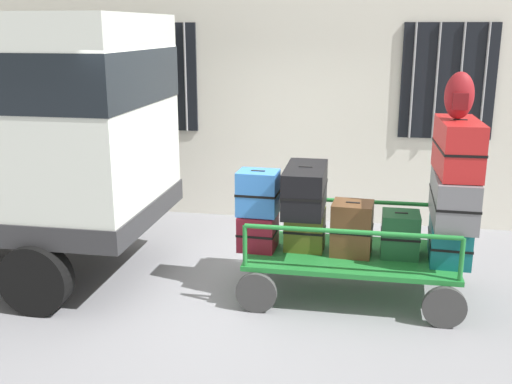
{
  "coord_description": "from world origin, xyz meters",
  "views": [
    {
      "loc": [
        1.18,
        -5.91,
        2.69
      ],
      "look_at": [
        0.1,
        -0.01,
        1.05
      ],
      "focal_mm": 42.55,
      "sensor_mm": 36.0,
      "label": 1
    }
  ],
  "objects_px": {
    "suitcase_midleft_bottom": "(305,229)",
    "suitcase_midleft_middle": "(305,189)",
    "suitcase_center_bottom": "(352,228)",
    "suitcase_right_top": "(458,147)",
    "backpack": "(459,96)",
    "suitcase_right_middle": "(454,198)",
    "luggage_cart": "(351,261)",
    "suitcase_left_bottom": "(258,231)",
    "suitcase_left_middle": "(258,193)",
    "suitcase_right_bottom": "(449,239)",
    "suitcase_midright_bottom": "(400,234)"
  },
  "relations": [
    {
      "from": "suitcase_right_middle",
      "to": "backpack",
      "type": "xyz_separation_m",
      "value": [
        -0.03,
        0.0,
        0.98
      ]
    },
    {
      "from": "luggage_cart",
      "to": "backpack",
      "type": "relative_size",
      "value": 4.92
    },
    {
      "from": "suitcase_left_middle",
      "to": "suitcase_right_bottom",
      "type": "distance_m",
      "value": 1.97
    },
    {
      "from": "suitcase_left_middle",
      "to": "suitcase_left_bottom",
      "type": "bearing_deg",
      "value": 90.0
    },
    {
      "from": "suitcase_right_bottom",
      "to": "backpack",
      "type": "xyz_separation_m",
      "value": [
        -0.03,
        -0.02,
        1.42
      ]
    },
    {
      "from": "luggage_cart",
      "to": "suitcase_left_bottom",
      "type": "relative_size",
      "value": 5.39
    },
    {
      "from": "suitcase_right_bottom",
      "to": "suitcase_right_top",
      "type": "height_order",
      "value": "suitcase_right_top"
    },
    {
      "from": "backpack",
      "to": "luggage_cart",
      "type": "bearing_deg",
      "value": -178.71
    },
    {
      "from": "suitcase_left_bottom",
      "to": "suitcase_left_middle",
      "type": "distance_m",
      "value": 0.42
    },
    {
      "from": "suitcase_left_middle",
      "to": "suitcase_right_middle",
      "type": "relative_size",
      "value": 0.46
    },
    {
      "from": "suitcase_center_bottom",
      "to": "suitcase_right_middle",
      "type": "relative_size",
      "value": 0.54
    },
    {
      "from": "luggage_cart",
      "to": "suitcase_midleft_middle",
      "type": "relative_size",
      "value": 2.54
    },
    {
      "from": "suitcase_right_bottom",
      "to": "suitcase_right_middle",
      "type": "relative_size",
      "value": 0.73
    },
    {
      "from": "luggage_cart",
      "to": "suitcase_center_bottom",
      "type": "distance_m",
      "value": 0.35
    },
    {
      "from": "suitcase_midleft_bottom",
      "to": "suitcase_midright_bottom",
      "type": "distance_m",
      "value": 0.96
    },
    {
      "from": "suitcase_right_top",
      "to": "backpack",
      "type": "distance_m",
      "value": 0.49
    },
    {
      "from": "suitcase_center_bottom",
      "to": "suitcase_right_top",
      "type": "xyz_separation_m",
      "value": [
        0.96,
        0.03,
        0.86
      ]
    },
    {
      "from": "suitcase_left_bottom",
      "to": "suitcase_midleft_bottom",
      "type": "relative_size",
      "value": 0.91
    },
    {
      "from": "suitcase_left_middle",
      "to": "suitcase_center_bottom",
      "type": "bearing_deg",
      "value": 1.66
    },
    {
      "from": "suitcase_left_bottom",
      "to": "suitcase_midright_bottom",
      "type": "distance_m",
      "value": 1.44
    },
    {
      "from": "suitcase_right_middle",
      "to": "suitcase_midleft_bottom",
      "type": "bearing_deg",
      "value": 179.36
    },
    {
      "from": "suitcase_midleft_middle",
      "to": "suitcase_right_middle",
      "type": "relative_size",
      "value": 0.85
    },
    {
      "from": "suitcase_midleft_bottom",
      "to": "suitcase_midleft_middle",
      "type": "relative_size",
      "value": 0.52
    },
    {
      "from": "backpack",
      "to": "suitcase_midleft_bottom",
      "type": "bearing_deg",
      "value": 179.48
    },
    {
      "from": "luggage_cart",
      "to": "suitcase_right_middle",
      "type": "bearing_deg",
      "value": 1.05
    },
    {
      "from": "suitcase_center_bottom",
      "to": "suitcase_right_middle",
      "type": "distance_m",
      "value": 1.03
    },
    {
      "from": "suitcase_left_bottom",
      "to": "suitcase_midleft_middle",
      "type": "bearing_deg",
      "value": -0.18
    },
    {
      "from": "suitcase_right_bottom",
      "to": "suitcase_right_top",
      "type": "relative_size",
      "value": 0.82
    },
    {
      "from": "luggage_cart",
      "to": "suitcase_midleft_middle",
      "type": "height_order",
      "value": "suitcase_midleft_middle"
    },
    {
      "from": "suitcase_midleft_bottom",
      "to": "suitcase_midleft_middle",
      "type": "distance_m",
      "value": 0.45
    },
    {
      "from": "suitcase_midright_bottom",
      "to": "suitcase_right_bottom",
      "type": "xyz_separation_m",
      "value": [
        0.48,
        -0.0,
        -0.02
      ]
    },
    {
      "from": "suitcase_midleft_bottom",
      "to": "suitcase_right_top",
      "type": "height_order",
      "value": "suitcase_right_top"
    },
    {
      "from": "suitcase_midleft_bottom",
      "to": "backpack",
      "type": "bearing_deg",
      "value": -0.52
    },
    {
      "from": "luggage_cart",
      "to": "suitcase_center_bottom",
      "type": "height_order",
      "value": "suitcase_center_bottom"
    },
    {
      "from": "luggage_cart",
      "to": "suitcase_right_middle",
      "type": "xyz_separation_m",
      "value": [
        0.96,
        0.02,
        0.72
      ]
    },
    {
      "from": "suitcase_left_bottom",
      "to": "suitcase_right_middle",
      "type": "xyz_separation_m",
      "value": [
        1.92,
        0.05,
        0.45
      ]
    },
    {
      "from": "suitcase_left_bottom",
      "to": "suitcase_right_middle",
      "type": "height_order",
      "value": "suitcase_right_middle"
    },
    {
      "from": "suitcase_right_middle",
      "to": "backpack",
      "type": "bearing_deg",
      "value": 173.47
    },
    {
      "from": "luggage_cart",
      "to": "suitcase_right_bottom",
      "type": "height_order",
      "value": "suitcase_right_bottom"
    },
    {
      "from": "luggage_cart",
      "to": "suitcase_right_bottom",
      "type": "distance_m",
      "value": 1.0
    },
    {
      "from": "suitcase_midright_bottom",
      "to": "suitcase_right_bottom",
      "type": "height_order",
      "value": "suitcase_midright_bottom"
    },
    {
      "from": "luggage_cart",
      "to": "suitcase_midleft_bottom",
      "type": "bearing_deg",
      "value": 175.98
    },
    {
      "from": "suitcase_midleft_bottom",
      "to": "suitcase_center_bottom",
      "type": "relative_size",
      "value": 0.81
    },
    {
      "from": "suitcase_center_bottom",
      "to": "suitcase_midright_bottom",
      "type": "distance_m",
      "value": 0.49
    },
    {
      "from": "suitcase_midleft_bottom",
      "to": "suitcase_right_bottom",
      "type": "distance_m",
      "value": 1.44
    },
    {
      "from": "suitcase_midleft_middle",
      "to": "suitcase_center_bottom",
      "type": "height_order",
      "value": "suitcase_midleft_middle"
    },
    {
      "from": "suitcase_midleft_middle",
      "to": "suitcase_right_bottom",
      "type": "xyz_separation_m",
      "value": [
        1.44,
        0.07,
        -0.47
      ]
    },
    {
      "from": "suitcase_right_middle",
      "to": "backpack",
      "type": "distance_m",
      "value": 0.98
    },
    {
      "from": "suitcase_midleft_bottom",
      "to": "luggage_cart",
      "type": "bearing_deg",
      "value": -4.02
    },
    {
      "from": "suitcase_midright_bottom",
      "to": "luggage_cart",
      "type": "bearing_deg",
      "value": -175.4
    }
  ]
}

